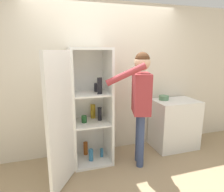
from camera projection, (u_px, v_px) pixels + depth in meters
name	position (u px, v px, depth m)	size (l,w,h in m)	color
ground_plane	(125.00, 179.00, 2.81)	(12.00, 12.00, 0.00)	tan
wall_back	(105.00, 80.00, 3.43)	(7.00, 0.06, 2.55)	beige
refrigerator	(84.00, 110.00, 3.00)	(0.97, 1.09, 1.81)	white
person	(141.00, 95.00, 2.96)	(0.76, 0.55, 1.75)	#384770
counter	(174.00, 124.00, 3.67)	(0.78, 0.56, 0.89)	white
bowl	(164.00, 98.00, 3.60)	(0.18, 0.18, 0.08)	#517F5B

